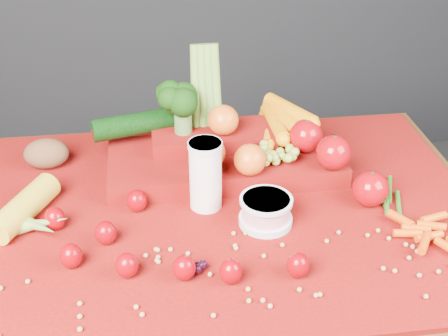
{
  "coord_description": "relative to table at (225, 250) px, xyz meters",
  "views": [
    {
      "loc": [
        -0.14,
        -1.04,
        1.51
      ],
      "look_at": [
        0.0,
        0.02,
        0.85
      ],
      "focal_mm": 50.0,
      "sensor_mm": 36.0,
      "label": 1
    }
  ],
  "objects": [
    {
      "name": "table",
      "position": [
        0.0,
        0.0,
        0.0
      ],
      "size": [
        1.1,
        0.8,
        0.75
      ],
      "color": "#331E0B",
      "rests_on": "ground"
    },
    {
      "name": "red_cloth",
      "position": [
        0.0,
        0.0,
        0.1
      ],
      "size": [
        1.05,
        0.75,
        0.01
      ],
      "primitive_type": "cube",
      "color": "#731003",
      "rests_on": "table"
    },
    {
      "name": "milk_glass",
      "position": [
        -0.04,
        0.02,
        0.19
      ],
      "size": [
        0.07,
        0.07,
        0.15
      ],
      "rotation": [
        0.0,
        0.0,
        -0.4
      ],
      "color": "white",
      "rests_on": "red_cloth"
    },
    {
      "name": "yogurt_bowl",
      "position": [
        0.07,
        -0.06,
        0.14
      ],
      "size": [
        0.11,
        0.11,
        0.06
      ],
      "rotation": [
        0.0,
        0.0,
        0.18
      ],
      "color": "silver",
      "rests_on": "red_cloth"
    },
    {
      "name": "strawberry_scatter",
      "position": [
        -0.16,
        -0.13,
        0.13
      ],
      "size": [
        0.48,
        0.28,
        0.05
      ],
      "color": "#8C0001",
      "rests_on": "red_cloth"
    },
    {
      "name": "dark_grape_cluster",
      "position": [
        -0.09,
        -0.19,
        0.12
      ],
      "size": [
        0.06,
        0.05,
        0.03
      ],
      "primitive_type": null,
      "color": "black",
      "rests_on": "red_cloth"
    },
    {
      "name": "soybean_scatter",
      "position": [
        0.0,
        -0.2,
        0.11
      ],
      "size": [
        0.84,
        0.24,
        0.01
      ],
      "primitive_type": null,
      "color": "#AF894B",
      "rests_on": "red_cloth"
    },
    {
      "name": "corn_ear",
      "position": [
        -0.39,
        -0.01,
        0.13
      ],
      "size": [
        0.24,
        0.26,
        0.06
      ],
      "rotation": [
        0.0,
        0.0,
        1.11
      ],
      "color": "gold",
      "rests_on": "red_cloth"
    },
    {
      "name": "potato",
      "position": [
        -0.38,
        0.22,
        0.14
      ],
      "size": [
        0.1,
        0.07,
        0.07
      ],
      "primitive_type": "ellipsoid",
      "color": "#50371F",
      "rests_on": "red_cloth"
    },
    {
      "name": "baby_carrot_pile",
      "position": [
        0.38,
        -0.15,
        0.12
      ],
      "size": [
        0.17,
        0.17,
        0.03
      ],
      "primitive_type": null,
      "color": "#CC4307",
      "rests_on": "red_cloth"
    },
    {
      "name": "green_bean_pile",
      "position": [
        0.34,
        -0.01,
        0.11
      ],
      "size": [
        0.14,
        0.12,
        0.01
      ],
      "primitive_type": null,
      "color": "#2C6316",
      "rests_on": "red_cloth"
    },
    {
      "name": "produce_mound",
      "position": [
        0.04,
        0.16,
        0.17
      ],
      "size": [
        0.61,
        0.36,
        0.27
      ],
      "color": "#731003",
      "rests_on": "red_cloth"
    }
  ]
}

